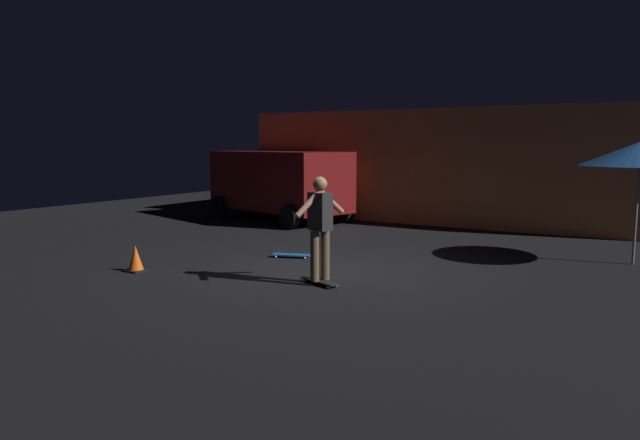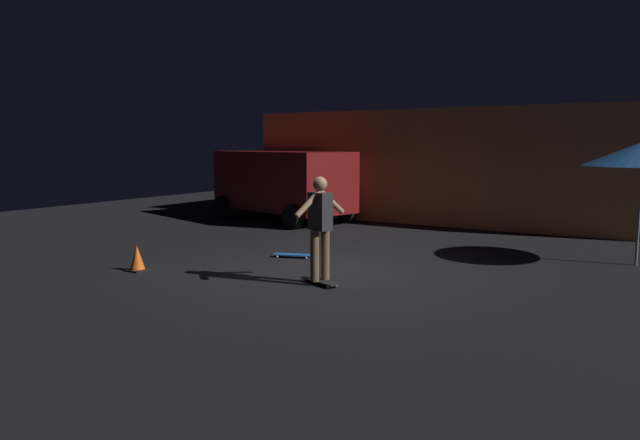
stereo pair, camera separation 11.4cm
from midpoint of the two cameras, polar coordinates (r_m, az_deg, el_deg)
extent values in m
plane|color=black|center=(10.56, 1.01, -4.94)|extent=(28.00, 28.00, 0.00)
cube|color=#C67A47|center=(18.26, 12.30, 5.18)|extent=(11.07, 3.64, 3.21)
cube|color=maroon|center=(17.54, -3.50, 3.86)|extent=(4.95, 3.16, 1.70)
cube|color=black|center=(19.38, -7.62, 5.18)|extent=(0.57, 1.69, 0.64)
cylinder|color=black|center=(18.49, -9.22, 1.31)|extent=(0.70, 0.40, 0.66)
cylinder|color=black|center=(19.59, -4.28, 1.73)|extent=(0.70, 0.40, 0.66)
cylinder|color=black|center=(15.63, -2.47, 0.31)|extent=(0.70, 0.40, 0.66)
cylinder|color=black|center=(16.93, 2.79, 0.85)|extent=(0.70, 0.40, 0.66)
cylinder|color=slate|center=(12.42, 28.75, 1.14)|extent=(0.05, 0.05, 2.20)
cube|color=black|center=(9.55, 0.34, -5.89)|extent=(0.80, 0.44, 0.02)
sphere|color=silver|center=(9.39, 1.91, -6.35)|extent=(0.05, 0.05, 0.05)
sphere|color=silver|center=(9.28, 1.11, -6.51)|extent=(0.05, 0.05, 0.05)
sphere|color=silver|center=(9.84, -0.38, -5.71)|extent=(0.05, 0.05, 0.05)
sphere|color=silver|center=(9.74, -1.17, -5.85)|extent=(0.05, 0.05, 0.05)
cube|color=#1959B2|center=(11.77, -2.36, -3.36)|extent=(0.80, 0.44, 0.02)
sphere|color=silver|center=(11.78, -3.87, -3.54)|extent=(0.05, 0.05, 0.05)
sphere|color=silver|center=(11.94, -3.63, -3.39)|extent=(0.05, 0.05, 0.05)
sphere|color=silver|center=(11.62, -1.05, -3.68)|extent=(0.05, 0.05, 0.05)
sphere|color=silver|center=(11.78, -0.84, -3.52)|extent=(0.05, 0.05, 0.05)
cylinder|color=brown|center=(9.53, 0.86, -3.35)|extent=(0.14, 0.14, 0.82)
cylinder|color=brown|center=(9.40, -0.17, -3.50)|extent=(0.14, 0.14, 0.82)
cube|color=#262628|center=(9.36, 0.35, 0.85)|extent=(0.43, 0.33, 0.60)
sphere|color=#936B4C|center=(9.32, 0.35, 3.51)|extent=(0.23, 0.23, 0.23)
cylinder|color=#936B4C|center=(9.48, 1.38, 1.85)|extent=(0.26, 0.54, 0.46)
cylinder|color=#936B4C|center=(9.20, -0.71, 1.68)|extent=(0.26, 0.54, 0.46)
cube|color=black|center=(11.05, -16.93, -4.63)|extent=(0.34, 0.34, 0.03)
cone|color=#EA5914|center=(11.01, -16.98, -3.54)|extent=(0.28, 0.28, 0.46)
camera|label=1|loc=(0.06, -89.65, 0.05)|focal=33.10mm
camera|label=2|loc=(0.06, 90.35, -0.05)|focal=33.10mm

